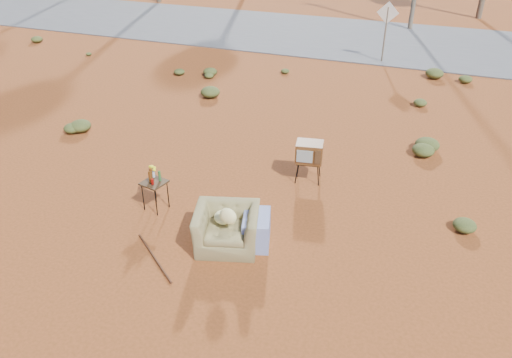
% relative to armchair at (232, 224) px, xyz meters
% --- Properties ---
extents(ground, '(140.00, 140.00, 0.00)m').
position_rel_armchair_xyz_m(ground, '(-0.53, 0.13, -0.46)').
color(ground, brown).
rests_on(ground, ground).
extents(highway, '(140.00, 7.00, 0.04)m').
position_rel_armchair_xyz_m(highway, '(-0.53, 15.13, -0.44)').
color(highway, '#565659').
rests_on(highway, ground).
extents(armchair, '(1.46, 1.19, 0.99)m').
position_rel_armchair_xyz_m(armchair, '(0.00, 0.00, 0.00)').
color(armchair, olive).
rests_on(armchair, ground).
extents(tv_unit, '(0.64, 0.55, 0.92)m').
position_rel_armchair_xyz_m(tv_unit, '(0.67, 2.74, 0.22)').
color(tv_unit, black).
rests_on(tv_unit, ground).
extents(side_table, '(0.52, 0.52, 0.90)m').
position_rel_armchair_xyz_m(side_table, '(-1.94, 0.59, 0.19)').
color(side_table, '#392714').
rests_on(side_table, ground).
extents(rusty_bar, '(1.23, 0.99, 0.04)m').
position_rel_armchair_xyz_m(rusty_bar, '(-1.15, -0.86, -0.44)').
color(rusty_bar, '#4A2513').
rests_on(rusty_bar, ground).
extents(road_sign, '(0.78, 0.06, 2.19)m').
position_rel_armchair_xyz_m(road_sign, '(0.97, 12.13, 1.04)').
color(road_sign, brown).
rests_on(road_sign, ground).
extents(scrub_patch, '(17.49, 8.07, 0.33)m').
position_rel_armchair_xyz_m(scrub_patch, '(-1.35, 4.54, -0.32)').
color(scrub_patch, '#4B5123').
rests_on(scrub_patch, ground).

